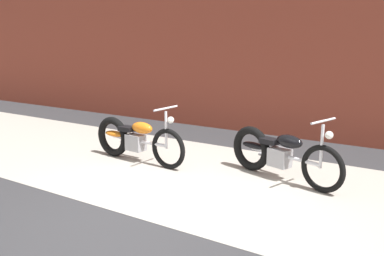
% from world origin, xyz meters
% --- Properties ---
extents(ground_plane, '(80.00, 80.00, 0.00)m').
position_xyz_m(ground_plane, '(0.00, 0.00, 0.00)').
color(ground_plane, '#2D2D30').
extents(sidewalk_slab, '(36.00, 3.50, 0.01)m').
position_xyz_m(sidewalk_slab, '(0.00, 1.75, 0.00)').
color(sidewalk_slab, '#9E998E').
rests_on(sidewalk_slab, ground).
extents(brick_building_wall, '(36.00, 0.50, 4.53)m').
position_xyz_m(brick_building_wall, '(0.00, 5.20, 2.26)').
color(brick_building_wall, brown).
rests_on(brick_building_wall, ground).
extents(motorcycle_orange, '(2.01, 0.58, 1.03)m').
position_xyz_m(motorcycle_orange, '(-1.55, 1.80, 0.40)').
color(motorcycle_orange, black).
rests_on(motorcycle_orange, ground).
extents(motorcycle_black, '(1.95, 0.82, 1.03)m').
position_xyz_m(motorcycle_black, '(0.90, 2.27, 0.40)').
color(motorcycle_black, black).
rests_on(motorcycle_black, ground).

